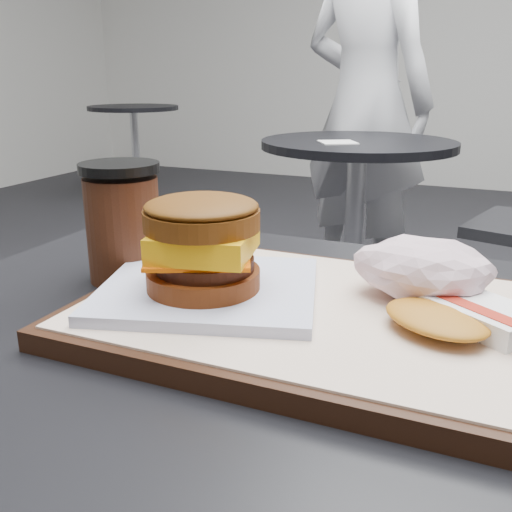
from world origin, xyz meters
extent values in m
cube|color=silver|center=(0.00, 5.00, 1.50)|extent=(8.00, 0.10, 3.00)
cube|color=black|center=(0.00, 0.00, 0.75)|extent=(0.80, 0.60, 0.04)
cube|color=black|center=(-0.01, 0.04, 0.78)|extent=(0.38, 0.28, 0.02)
cube|color=silver|center=(-0.01, 0.04, 0.79)|extent=(0.36, 0.26, 0.00)
cube|color=white|center=(-0.10, 0.02, 0.80)|extent=(0.23, 0.22, 0.01)
cylinder|color=#6D2F0F|center=(-0.10, 0.01, 0.81)|extent=(0.12, 0.12, 0.02)
cylinder|color=#341207|center=(-0.10, 0.01, 0.82)|extent=(0.11, 0.11, 0.01)
cube|color=#F05F08|center=(-0.10, 0.02, 0.83)|extent=(0.12, 0.12, 0.00)
cube|color=yellow|center=(-0.09, 0.01, 0.84)|extent=(0.10, 0.10, 0.02)
cylinder|color=brown|center=(-0.10, 0.01, 0.86)|extent=(0.12, 0.12, 0.02)
ellipsoid|color=#66390E|center=(-0.10, 0.01, 0.87)|extent=(0.12, 0.12, 0.02)
cube|color=white|center=(0.13, 0.05, 0.80)|extent=(0.11, 0.10, 0.02)
cube|color=#AF2517|center=(0.13, 0.04, 0.81)|extent=(0.08, 0.06, 0.00)
ellipsoid|color=orange|center=(0.10, 0.02, 0.80)|extent=(0.11, 0.10, 0.01)
cylinder|color=#3A1A0E|center=(-0.22, 0.07, 0.82)|extent=(0.08, 0.08, 0.11)
cylinder|color=black|center=(-0.22, 0.07, 0.89)|extent=(0.08, 0.08, 0.01)
cylinder|color=black|center=(-0.35, 1.65, 0.01)|extent=(0.44, 0.44, 0.02)
cylinder|color=#A5A5AA|center=(-0.35, 1.65, 0.37)|extent=(0.07, 0.07, 0.70)
cylinder|color=black|center=(-0.35, 1.65, 0.73)|extent=(0.70, 0.70, 0.03)
cube|color=white|center=(-0.40, 1.54, 0.75)|extent=(0.16, 0.16, 0.00)
imported|color=silver|center=(-0.44, 2.14, 0.86)|extent=(0.73, 0.60, 1.71)
cylinder|color=black|center=(-2.40, 3.20, 0.01)|extent=(0.40, 0.40, 0.02)
cylinder|color=#A5A5AA|center=(-2.40, 3.20, 0.37)|extent=(0.06, 0.06, 0.70)
cylinder|color=black|center=(-2.40, 3.20, 0.73)|extent=(0.66, 0.66, 0.03)
camera|label=1|loc=(0.13, -0.40, 0.98)|focal=40.00mm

